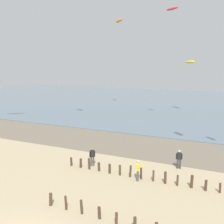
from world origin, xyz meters
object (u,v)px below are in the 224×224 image
(person_nearest_camera, at_px, (138,170))
(person_by_waterline, at_px, (179,159))
(kite_aloft_5, at_px, (190,62))
(kite_aloft_2, at_px, (172,9))
(kite_aloft_10, at_px, (119,21))
(person_mid_beach, at_px, (92,156))

(person_nearest_camera, distance_m, person_by_waterline, 4.68)
(person_nearest_camera, distance_m, kite_aloft_5, 33.73)
(kite_aloft_2, bearing_deg, kite_aloft_10, -5.10)
(person_by_waterline, xyz_separation_m, kite_aloft_2, (-5.34, 17.72, 16.31))
(kite_aloft_10, bearing_deg, kite_aloft_2, -167.06)
(person_mid_beach, height_order, person_by_waterline, same)
(kite_aloft_10, bearing_deg, person_nearest_camera, 169.12)
(kite_aloft_2, distance_m, kite_aloft_5, 13.16)
(person_nearest_camera, height_order, kite_aloft_2, kite_aloft_2)
(person_mid_beach, relative_size, kite_aloft_2, 0.74)
(person_nearest_camera, xyz_separation_m, kite_aloft_2, (-2.92, 21.72, 16.31))
(person_mid_beach, bearing_deg, person_by_waterline, 20.71)
(person_by_waterline, distance_m, kite_aloft_10, 38.45)
(person_by_waterline, height_order, kite_aloft_5, kite_aloft_5)
(person_nearest_camera, bearing_deg, kite_aloft_5, 93.22)
(person_by_waterline, bearing_deg, person_nearest_camera, -121.17)
(person_by_waterline, relative_size, kite_aloft_2, 0.74)
(kite_aloft_5, bearing_deg, person_by_waterline, 151.78)
(person_nearest_camera, height_order, person_by_waterline, same)
(kite_aloft_10, bearing_deg, person_by_waterline, 175.71)
(person_mid_beach, bearing_deg, kite_aloft_2, 84.60)
(person_nearest_camera, distance_m, kite_aloft_2, 27.32)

